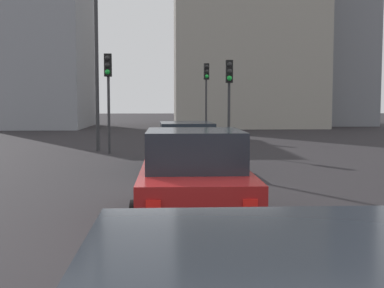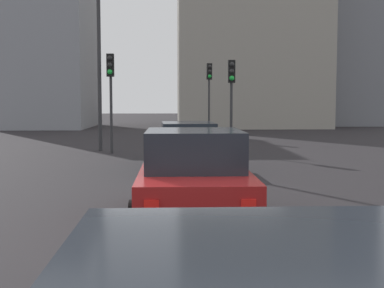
{
  "view_description": "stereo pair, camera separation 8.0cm",
  "coord_description": "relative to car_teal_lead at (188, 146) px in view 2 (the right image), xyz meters",
  "views": [
    {
      "loc": [
        -7.83,
        0.37,
        2.1
      ],
      "look_at": [
        1.86,
        -0.08,
        1.29
      ],
      "focal_mm": 48.34,
      "sensor_mm": 36.0,
      "label": 1
    },
    {
      "loc": [
        -7.83,
        0.29,
        2.1
      ],
      "look_at": [
        1.86,
        -0.08,
        1.29
      ],
      "focal_mm": 48.34,
      "sensor_mm": 36.0,
      "label": 2
    }
  ],
  "objects": [
    {
      "name": "traffic_light_far_left",
      "position": [
        13.04,
        -1.59,
        2.3
      ],
      "size": [
        0.33,
        0.3,
        4.2
      ],
      "rotation": [
        0.0,
        0.0,
        3.27
      ],
      "color": "#2D2D30",
      "rests_on": "ground_plane"
    },
    {
      "name": "traffic_light_near_left",
      "position": [
        4.81,
        2.93,
        2.15
      ],
      "size": [
        0.32,
        0.29,
        3.97
      ],
      "rotation": [
        0.0,
        0.0,
        3.08
      ],
      "color": "#2D2D30",
      "rests_on": "ground_plane"
    },
    {
      "name": "building_facade_right",
      "position": [
        25.87,
        10.18,
        6.04
      ],
      "size": [
        9.18,
        6.3,
        13.5
      ],
      "primitive_type": "cube",
      "color": "gray",
      "rests_on": "ground_plane"
    },
    {
      "name": "car_red_second",
      "position": [
        -7.1,
        0.11,
        0.06
      ],
      "size": [
        4.2,
        2.04,
        1.61
      ],
      "rotation": [
        0.0,
        0.0,
        0.0
      ],
      "color": "maroon",
      "rests_on": "ground_plane"
    },
    {
      "name": "traffic_light_near_right",
      "position": [
        4.7,
        -1.89,
        1.98
      ],
      "size": [
        0.32,
        0.28,
        3.73
      ],
      "rotation": [
        0.0,
        0.0,
        3.13
      ],
      "color": "#2D2D30",
      "rests_on": "ground_plane"
    },
    {
      "name": "building_facade_center",
      "position": [
        28.63,
        -5.82,
        7.22
      ],
      "size": [
        13.42,
        11.58,
        15.86
      ],
      "primitive_type": "cube",
      "color": "gray",
      "rests_on": "ground_plane"
    },
    {
      "name": "street_lamp_kerbside",
      "position": [
        5.99,
        3.53,
        4.48
      ],
      "size": [
        0.56,
        0.36,
        9.03
      ],
      "color": "#2D2D30",
      "rests_on": "ground_plane"
    },
    {
      "name": "car_teal_lead",
      "position": [
        0.0,
        0.0,
        0.0
      ],
      "size": [
        4.77,
        2.14,
        1.45
      ],
      "rotation": [
        0.0,
        0.0,
        0.04
      ],
      "color": "#19606B",
      "rests_on": "ground_plane"
    },
    {
      "name": "ground_plane",
      "position": [
        -8.09,
        0.18,
        -0.81
      ],
      "size": [
        160.0,
        160.0,
        0.2
      ],
      "primitive_type": "cube",
      "color": "black"
    },
    {
      "name": "building_facade_left",
      "position": [
        30.63,
        -13.82,
        7.97
      ],
      "size": [
        9.44,
        6.24,
        17.35
      ],
      "primitive_type": "cube",
      "color": "slate",
      "rests_on": "ground_plane"
    }
  ]
}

